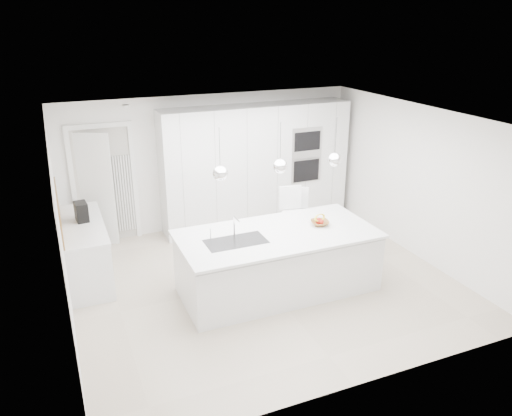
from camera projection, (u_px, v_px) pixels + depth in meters
name	position (u px, v px, depth m)	size (l,w,h in m)	color
floor	(264.00, 282.00, 7.62)	(5.50, 5.50, 0.00)	#BCAC96
wall_back	(211.00, 162.00, 9.32)	(5.50, 5.50, 0.00)	white
wall_left	(61.00, 235.00, 6.18)	(5.00, 5.00, 0.00)	white
ceiling	(265.00, 119.00, 6.72)	(5.50, 5.50, 0.00)	white
tall_cabinets	(256.00, 166.00, 9.39)	(3.60, 0.60, 2.30)	silver
oven_stack	(307.00, 155.00, 9.38)	(0.62, 0.04, 1.05)	#A5A5A8
doorway_frame	(105.00, 186.00, 8.68)	(1.11, 0.08, 2.13)	white
hallway_door	(90.00, 190.00, 8.55)	(0.82, 0.04, 2.00)	white
radiator	(124.00, 194.00, 8.85)	(0.32, 0.04, 1.40)	white
left_base_cabinets	(86.00, 252.00, 7.62)	(0.60, 1.80, 0.86)	silver
left_worktop	(82.00, 224.00, 7.45)	(0.62, 1.82, 0.04)	white
oak_backsplash	(59.00, 210.00, 7.25)	(0.02, 1.80, 0.50)	olive
island_base	(278.00, 264.00, 7.24)	(2.80, 1.20, 0.86)	silver
island_worktop	(277.00, 234.00, 7.12)	(2.84, 1.40, 0.04)	white
island_sink	(236.00, 247.00, 6.87)	(0.84, 0.44, 0.18)	#3F3F42
island_tap	(234.00, 226.00, 6.98)	(0.02, 0.02, 0.30)	white
pendant_left	(220.00, 173.00, 6.41)	(0.20, 0.20, 0.20)	white
pendant_mid	(280.00, 166.00, 6.72)	(0.20, 0.20, 0.20)	white
pendant_right	(335.00, 160.00, 7.02)	(0.20, 0.20, 0.20)	white
fruit_bowl	(320.00, 223.00, 7.37)	(0.27, 0.27, 0.07)	olive
espresso_machine	(81.00, 212.00, 7.49)	(0.17, 0.27, 0.29)	black
bar_stool_left	(294.00, 224.00, 8.20)	(0.40, 0.55, 1.20)	white
bar_stool_right	(301.00, 222.00, 8.40)	(0.37, 0.51, 1.11)	white
apple_a	(318.00, 221.00, 7.33)	(0.08, 0.08, 0.08)	#A71D11
apple_b	(319.00, 220.00, 7.38)	(0.07, 0.07, 0.07)	#A71D11
apple_c	(321.00, 222.00, 7.34)	(0.07, 0.07, 0.07)	#A71D11
apple_extra_3	(321.00, 222.00, 7.31)	(0.08, 0.08, 0.08)	#A71D11
banana_bunch	(320.00, 218.00, 7.33)	(0.22, 0.22, 0.03)	gold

